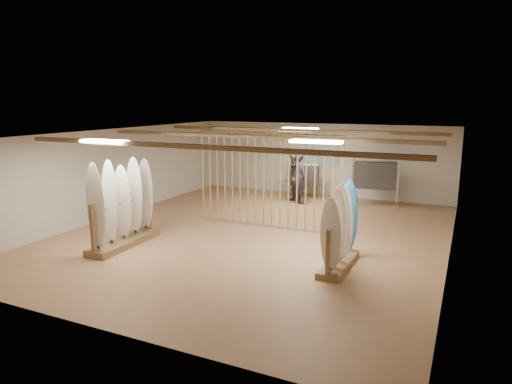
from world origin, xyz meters
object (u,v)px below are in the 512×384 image
at_px(rack_right, 340,240).
at_px(shopper_a, 300,174).
at_px(clothing_rack_b, 375,175).
at_px(shopper_b, 295,175).
at_px(rack_left, 123,217).
at_px(clothing_rack_a, 304,176).

relative_size(rack_right, shopper_a, 0.90).
distance_m(clothing_rack_b, shopper_b, 2.82).
relative_size(rack_left, rack_right, 1.22).
bearing_deg(clothing_rack_b, rack_right, -92.72).
relative_size(rack_right, clothing_rack_a, 1.43).
xyz_separation_m(clothing_rack_a, shopper_b, (-0.02, -0.86, 0.15)).
bearing_deg(shopper_b, rack_left, -76.33).
bearing_deg(clothing_rack_a, clothing_rack_b, -8.80).
bearing_deg(clothing_rack_a, rack_left, -113.97).
xyz_separation_m(rack_left, rack_right, (5.42, 0.83, -0.13)).
xyz_separation_m(rack_left, clothing_rack_b, (4.94, 7.37, 0.33)).
distance_m(rack_left, shopper_a, 7.02).
xyz_separation_m(shopper_a, shopper_b, (-0.17, -0.01, -0.05)).
bearing_deg(rack_left, shopper_a, 67.20).
bearing_deg(shopper_a, shopper_b, 41.92).
bearing_deg(rack_right, rack_left, -171.27).
bearing_deg(shopper_a, clothing_rack_b, -125.10).
distance_m(rack_right, shopper_a, 6.53).
xyz_separation_m(clothing_rack_a, clothing_rack_b, (2.69, -0.08, 0.21)).
distance_m(clothing_rack_b, shopper_a, 2.66).
distance_m(shopper_a, shopper_b, 0.18).
bearing_deg(clothing_rack_a, shopper_a, -87.35).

